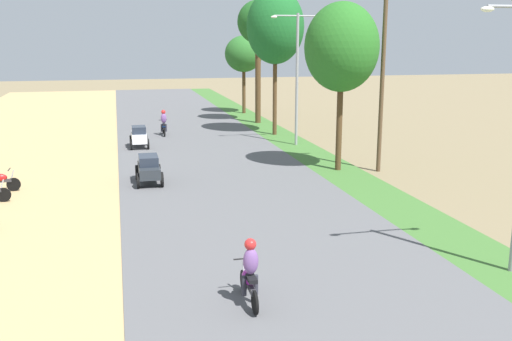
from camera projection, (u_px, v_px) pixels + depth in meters
name	position (u px, v px, depth m)	size (l,w,h in m)	color
median_tree_nearest	(342.00, 48.00, 26.94)	(3.44, 3.44, 7.81)	#4C351E
median_tree_second	(275.00, 27.00, 36.97)	(3.64, 3.64, 9.23)	#4C351E
median_tree_third	(258.00, 24.00, 42.26)	(2.98, 2.98, 8.86)	#4C351E
median_tree_fourth	(244.00, 54.00, 48.37)	(3.12, 3.12, 6.38)	#4C351E
streetlamp_mid	(297.00, 70.00, 33.86)	(3.16, 0.20, 7.55)	gray
utility_pole_near	(383.00, 72.00, 27.11)	(1.80, 0.20, 9.02)	brown
car_sedan_charcoal	(149.00, 168.00, 25.43)	(1.10, 2.26, 1.19)	#282D33
car_hatchback_white	(139.00, 136.00, 33.70)	(1.04, 2.00, 1.23)	silver
motorbike_foreground_rider	(249.00, 273.00, 13.77)	(0.54, 1.80, 1.66)	black
motorbike_ahead_second	(164.00, 123.00, 37.91)	(0.54, 1.80, 1.66)	black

